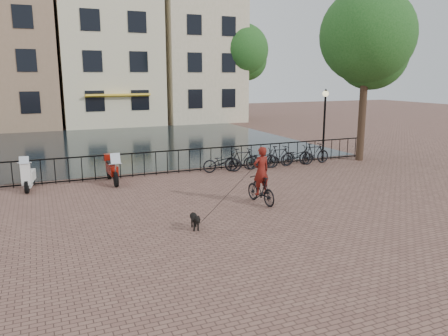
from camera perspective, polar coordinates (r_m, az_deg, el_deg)
name	(u,v)px	position (r m, az deg, el deg)	size (l,w,h in m)	color
ground	(268,233)	(11.92, 5.73, -8.43)	(100.00, 100.00, 0.00)	brown
canal_water	(134,143)	(27.91, -11.62, 3.22)	(20.00, 20.00, 0.00)	black
railing	(179,162)	(18.93, -5.95, 0.84)	(20.00, 0.05, 1.02)	black
canal_house_left	(3,46)	(39.88, -26.88, 14.00)	(7.50, 9.00, 12.80)	#8D6D52
canal_house_mid	(107,55)	(40.24, -15.05, 14.11)	(8.00, 9.50, 11.80)	beige
canal_house_right	(194,48)	(42.21, -3.91, 15.39)	(7.00, 9.00, 13.30)	#C2B890
tree_near_right	(367,36)	(22.56, 18.21, 16.08)	(4.48, 4.48, 8.24)	black
tree_far_right	(242,50)	(40.75, 2.36, 15.11)	(4.76, 4.76, 8.76)	black
lamp_post	(325,113)	(21.55, 13.02, 6.99)	(0.30, 0.30, 3.45)	black
cyclist	(261,179)	(14.32, 4.86, -1.40)	(0.74, 1.66, 2.22)	black
dog	(195,221)	(12.10, -3.82, -6.87)	(0.33, 0.74, 0.49)	black
motorcycle	(112,166)	(17.63, -14.44, 0.24)	(0.50, 1.89, 1.34)	maroon
scooter	(29,171)	(17.64, -24.17, -0.35)	(0.64, 1.54, 1.39)	white
parked_bike_0	(222,162)	(18.99, -0.21, 0.78)	(0.60, 1.72, 0.90)	black
parked_bike_1	(242,159)	(19.36, 2.38, 1.14)	(0.47, 1.66, 1.00)	black
parked_bike_2	(261,159)	(19.79, 4.86, 1.20)	(0.60, 1.72, 0.90)	black
parked_bike_3	(279,156)	(20.24, 7.24, 1.53)	(0.47, 1.66, 1.00)	black
parked_bike_4	(297,156)	(20.74, 9.51, 1.57)	(0.60, 1.72, 0.90)	black
parked_bike_5	(314,153)	(21.25, 11.67, 1.87)	(0.47, 1.66, 1.00)	black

